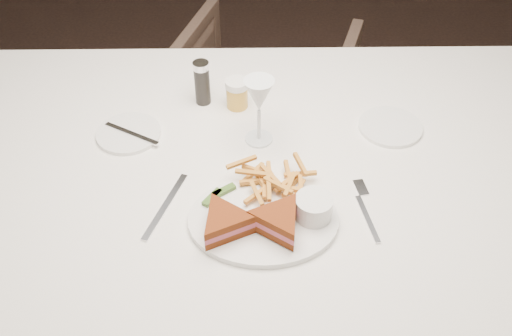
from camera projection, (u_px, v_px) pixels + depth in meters
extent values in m
plane|color=black|center=(227.00, 245.00, 2.12)|extent=(5.00, 5.00, 0.00)
cube|color=white|center=(257.00, 266.00, 1.59)|extent=(1.67, 1.19, 0.75)
imported|color=#48362C|center=(261.00, 103.00, 2.21)|extent=(0.76, 0.73, 0.66)
ellipsoid|color=white|center=(263.00, 220.00, 1.21)|extent=(0.34, 0.28, 0.01)
cube|color=silver|center=(165.00, 206.00, 1.24)|extent=(0.07, 0.20, 0.00)
cylinder|color=white|center=(129.00, 133.00, 1.42)|extent=(0.16, 0.16, 0.01)
cylinder|color=white|center=(390.00, 127.00, 1.44)|extent=(0.16, 0.16, 0.01)
cylinder|color=black|center=(202.00, 83.00, 1.48)|extent=(0.04, 0.04, 0.12)
cylinder|color=gold|center=(237.00, 94.00, 1.48)|extent=(0.06, 0.06, 0.08)
cube|color=#395B20|center=(224.00, 191.00, 1.25)|extent=(0.05, 0.05, 0.01)
cube|color=#395B20|center=(212.00, 197.00, 1.24)|extent=(0.04, 0.06, 0.01)
cylinder|color=white|center=(314.00, 207.00, 1.19)|extent=(0.08, 0.08, 0.05)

